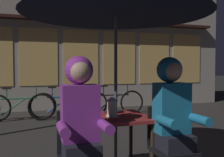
{
  "coord_description": "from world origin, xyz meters",
  "views": [
    {
      "loc": [
        -0.9,
        -2.73,
        1.29
      ],
      "look_at": [
        0.0,
        0.14,
        1.16
      ],
      "focal_mm": 40.87,
      "sensor_mm": 36.0,
      "label": 1
    }
  ],
  "objects": [
    {
      "name": "person_right_hooded",
      "position": [
        0.48,
        -0.43,
        0.85
      ],
      "size": [
        0.45,
        0.56,
        1.4
      ],
      "color": "black",
      "rests_on": "ground_plane"
    },
    {
      "name": "shopfront_building",
      "position": [
        0.55,
        5.39,
        3.09
      ],
      "size": [
        10.0,
        0.93,
        6.2
      ],
      "color": "#9E9389",
      "rests_on": "ground_plane"
    },
    {
      "name": "bicycle_third",
      "position": [
        -0.15,
        3.73,
        0.35
      ],
      "size": [
        1.68,
        0.23,
        0.84
      ],
      "color": "black",
      "rests_on": "ground_plane"
    },
    {
      "name": "lantern",
      "position": [
        -0.06,
        -0.05,
        0.86
      ],
      "size": [
        0.11,
        0.11,
        0.23
      ],
      "color": "white",
      "rests_on": "cafe_table"
    },
    {
      "name": "chair_right",
      "position": [
        0.48,
        -0.37,
        0.49
      ],
      "size": [
        0.4,
        0.4,
        0.87
      ],
      "color": "black",
      "rests_on": "ground_plane"
    },
    {
      "name": "cafe_table",
      "position": [
        0.0,
        0.0,
        0.64
      ],
      "size": [
        0.72,
        0.72,
        0.74
      ],
      "color": "maroon",
      "rests_on": "ground_plane"
    },
    {
      "name": "bicycle_fourth",
      "position": [
        1.19,
        3.79,
        0.35
      ],
      "size": [
        1.68,
        0.14,
        0.84
      ],
      "color": "black",
      "rests_on": "ground_plane"
    },
    {
      "name": "book",
      "position": [
        0.04,
        0.19,
        0.75
      ],
      "size": [
        0.24,
        0.21,
        0.02
      ],
      "primitive_type": "cube",
      "rotation": [
        0.0,
        0.0,
        0.41
      ],
      "color": "black",
      "rests_on": "cafe_table"
    },
    {
      "name": "person_left_hooded",
      "position": [
        -0.48,
        -0.43,
        0.85
      ],
      "size": [
        0.45,
        0.56,
        1.4
      ],
      "color": "black",
      "rests_on": "ground_plane"
    },
    {
      "name": "bicycle_second",
      "position": [
        -1.2,
        3.72,
        0.35
      ],
      "size": [
        1.67,
        0.28,
        0.84
      ],
      "color": "black",
      "rests_on": "ground_plane"
    },
    {
      "name": "chair_left",
      "position": [
        -0.48,
        -0.37,
        0.49
      ],
      "size": [
        0.4,
        0.4,
        0.87
      ],
      "color": "black",
      "rests_on": "ground_plane"
    }
  ]
}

